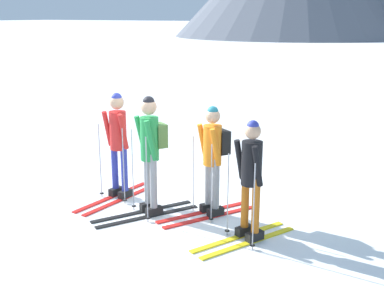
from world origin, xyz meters
name	(u,v)px	position (x,y,z in m)	size (l,w,h in m)	color
ground_plane	(175,211)	(0.00, 0.00, 0.00)	(400.00, 400.00, 0.00)	white
skier_in_red	(118,141)	(-1.13, 0.08, 1.00)	(0.61, 1.73, 1.80)	red
skier_in_green	(150,148)	(-0.28, -0.25, 1.07)	(1.17, 1.60, 1.86)	black
skier_in_orange	(213,155)	(0.57, 0.18, 0.97)	(1.12, 1.53, 1.72)	red
skier_in_black	(251,176)	(1.40, -0.36, 0.92)	(1.02, 1.59, 1.69)	yellow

